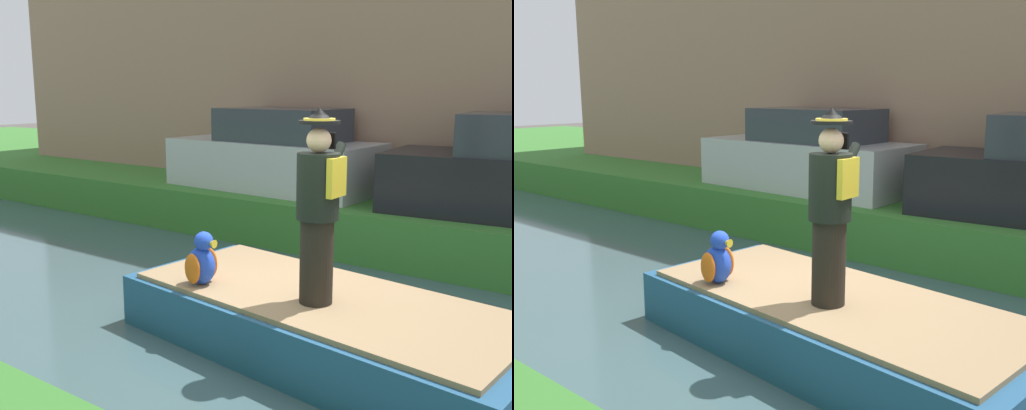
{
  "view_description": "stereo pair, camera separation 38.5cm",
  "coord_description": "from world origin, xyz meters",
  "views": [
    {
      "loc": [
        -4.9,
        -3.1,
        2.72
      ],
      "look_at": [
        -0.34,
        0.16,
        1.61
      ],
      "focal_mm": 41.04,
      "sensor_mm": 36.0,
      "label": 1
    },
    {
      "loc": [
        -4.67,
        -3.41,
        2.72
      ],
      "look_at": [
        -0.34,
        0.16,
        1.61
      ],
      "focal_mm": 41.04,
      "sensor_mm": 36.0,
      "label": 2
    }
  ],
  "objects": [
    {
      "name": "ground_plane",
      "position": [
        0.0,
        0.0,
        0.0
      ],
      "size": [
        80.0,
        80.0,
        0.0
      ],
      "primitive_type": "plane",
      "color": "#4C4742"
    },
    {
      "name": "canal_water",
      "position": [
        0.0,
        0.0,
        0.05
      ],
      "size": [
        5.77,
        48.0,
        0.1
      ],
      "primitive_type": "cube",
      "color": "#3D565B",
      "rests_on": "ground"
    },
    {
      "name": "grass_bank_far",
      "position": [
        7.44,
        0.0,
        0.44
      ],
      "size": [
        9.12,
        48.0,
        0.88
      ],
      "primitive_type": "cube",
      "color": "#38752D",
      "rests_on": "ground"
    },
    {
      "name": "boat",
      "position": [
        0.0,
        -0.41,
        0.4
      ],
      "size": [
        2.28,
        4.38,
        0.61
      ],
      "color": "#23517A",
      "rests_on": "canal_water"
    },
    {
      "name": "person_pirate",
      "position": [
        -0.22,
        -0.47,
        1.64
      ],
      "size": [
        0.61,
        0.42,
        1.85
      ],
      "rotation": [
        0.0,
        0.0,
        0.07
      ],
      "color": "black",
      "rests_on": "boat"
    },
    {
      "name": "parrot_plush",
      "position": [
        -0.45,
        0.78,
        0.95
      ],
      "size": [
        0.36,
        0.35,
        0.57
      ],
      "color": "blue",
      "rests_on": "boat"
    },
    {
      "name": "parked_car_silver",
      "position": [
        4.18,
        2.95,
        1.51
      ],
      "size": [
        1.88,
        4.07,
        1.5
      ],
      "color": "#B7B7BC",
      "rests_on": "grass_bank_far"
    }
  ]
}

